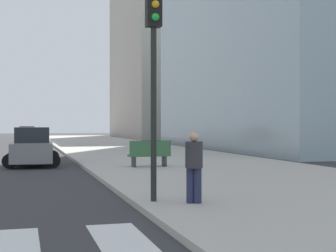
{
  "coord_description": "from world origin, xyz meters",
  "views": [
    {
      "loc": [
        4.7,
        -3.96,
        1.97
      ],
      "look_at": [
        14.41,
        30.47,
        1.84
      ],
      "focal_mm": 54.77,
      "sensor_mm": 36.0,
      "label": 1
    }
  ],
  "objects": [
    {
      "name": "parking_garage_concrete",
      "position": [
        27.51,
        68.85,
        13.65
      ],
      "size": [
        18.0,
        24.0,
        27.31
      ],
      "primitive_type": "cube",
      "color": "#B2ADA3",
      "rests_on": "ground"
    },
    {
      "name": "car_gray_second",
      "position": [
        5.09,
        21.03,
        0.85
      ],
      "size": [
        2.67,
        4.16,
        1.83
      ],
      "rotation": [
        0.0,
        0.0,
        3.1
      ],
      "color": "slate",
      "rests_on": "ground"
    },
    {
      "name": "car_red_third",
      "position": [
        5.04,
        52.38,
        0.82
      ],
      "size": [
        2.56,
        3.99,
        1.75
      ],
      "rotation": [
        0.0,
        0.0,
        3.09
      ],
      "color": "red",
      "rests_on": "ground"
    },
    {
      "name": "pedestrian_waiting_east",
      "position": [
        8.48,
        7.22,
        1.05
      ],
      "size": [
        0.41,
        0.41,
        1.64
      ],
      "rotation": [
        0.0,
        0.0,
        5.77
      ],
      "color": "#232847",
      "rests_on": "sidewalk_kerb_east"
    },
    {
      "name": "park_bench",
      "position": [
        9.88,
        17.31,
        0.69
      ],
      "size": [
        1.8,
        0.57,
        1.12
      ],
      "rotation": [
        0.0,
        0.0,
        1.58
      ],
      "color": "#33603D",
      "rests_on": "sidewalk_kerb_east"
    },
    {
      "name": "traffic_light_near_corner",
      "position": [
        7.65,
        7.75,
        3.73
      ],
      "size": [
        0.36,
        0.41,
        5.12
      ],
      "rotation": [
        0.0,
        0.0,
        3.14
      ],
      "color": "black",
      "rests_on": "sidewalk_kerb_east"
    },
    {
      "name": "sidewalk_kerb_east",
      "position": [
        12.2,
        20.0,
        0.07
      ],
      "size": [
        10.0,
        120.0,
        0.15
      ],
      "primitive_type": "cube",
      "color": "#B2ADA3",
      "rests_on": "ground"
    }
  ]
}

